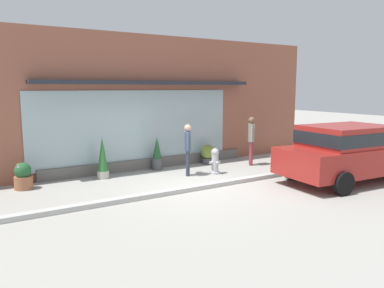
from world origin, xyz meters
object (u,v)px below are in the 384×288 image
at_px(pedestrian_with_handbag, 188,146).
at_px(pedestrian_passerby, 251,137).
at_px(parked_car_red, 349,150).
at_px(potted_plant_window_right, 103,158).
at_px(potted_plant_window_left, 208,154).
at_px(fire_hydrant, 215,161).
at_px(potted_plant_trailing_edge, 157,154).
at_px(potted_plant_doorstep, 23,176).

relative_size(pedestrian_with_handbag, pedestrian_passerby, 0.94).
distance_m(parked_car_red, potted_plant_window_right, 7.39).
bearing_deg(potted_plant_window_left, potted_plant_window_right, -177.69).
distance_m(fire_hydrant, potted_plant_trailing_edge, 2.02).
bearing_deg(potted_plant_doorstep, parked_car_red, -26.55).
xyz_separation_m(potted_plant_window_left, potted_plant_window_right, (-4.01, -0.16, 0.26)).
bearing_deg(parked_car_red, pedestrian_with_handbag, 143.19).
height_order(fire_hydrant, parked_car_red, parked_car_red).
relative_size(pedestrian_with_handbag, parked_car_red, 0.35).
bearing_deg(parked_car_red, potted_plant_trailing_edge, 137.04).
distance_m(fire_hydrant, parked_car_red, 4.06).
bearing_deg(pedestrian_passerby, parked_car_red, 49.53).
relative_size(pedestrian_with_handbag, potted_plant_doorstep, 2.20).
height_order(fire_hydrant, potted_plant_window_right, potted_plant_window_right).
distance_m(potted_plant_doorstep, potted_plant_window_right, 2.29).
relative_size(fire_hydrant, pedestrian_passerby, 0.48).
xyz_separation_m(fire_hydrant, potted_plant_doorstep, (-5.57, 1.23, -0.06)).
bearing_deg(potted_plant_trailing_edge, pedestrian_passerby, -18.64).
bearing_deg(fire_hydrant, potted_plant_trailing_edge, 131.32).
distance_m(potted_plant_window_left, potted_plant_window_right, 4.02).
bearing_deg(parked_car_red, fire_hydrant, 137.69).
relative_size(potted_plant_doorstep, potted_plant_window_right, 0.57).
bearing_deg(potted_plant_window_left, potted_plant_doorstep, -177.98).
height_order(pedestrian_with_handbag, potted_plant_window_left, pedestrian_with_handbag).
xyz_separation_m(pedestrian_with_handbag, pedestrian_passerby, (2.76, 0.17, 0.08)).
xyz_separation_m(pedestrian_with_handbag, potted_plant_doorstep, (-4.70, 0.98, -0.59)).
bearing_deg(pedestrian_passerby, potted_plant_window_right, -64.46).
xyz_separation_m(potted_plant_trailing_edge, potted_plant_window_right, (-1.97, -0.22, 0.09)).
bearing_deg(potted_plant_trailing_edge, pedestrian_with_handbag, -70.10).
xyz_separation_m(potted_plant_doorstep, potted_plant_trailing_edge, (4.24, 0.28, 0.18)).
bearing_deg(fire_hydrant, parked_car_red, -46.73).
height_order(potted_plant_trailing_edge, potted_plant_window_left, potted_plant_trailing_edge).
bearing_deg(potted_plant_window_right, parked_car_red, -34.87).
height_order(parked_car_red, potted_plant_trailing_edge, parked_car_red).
xyz_separation_m(parked_car_red, potted_plant_doorstep, (-8.33, 4.16, -0.59)).
xyz_separation_m(fire_hydrant, potted_plant_window_left, (0.71, 1.45, -0.05)).
height_order(pedestrian_passerby, potted_plant_trailing_edge, pedestrian_passerby).
bearing_deg(potted_plant_doorstep, pedestrian_passerby, -6.13).
xyz_separation_m(parked_car_red, potted_plant_window_left, (-2.05, 4.38, -0.58)).
distance_m(pedestrian_passerby, potted_plant_window_right, 5.27).
bearing_deg(potted_plant_window_right, potted_plant_window_left, 2.31).
distance_m(potted_plant_doorstep, potted_plant_trailing_edge, 4.25).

